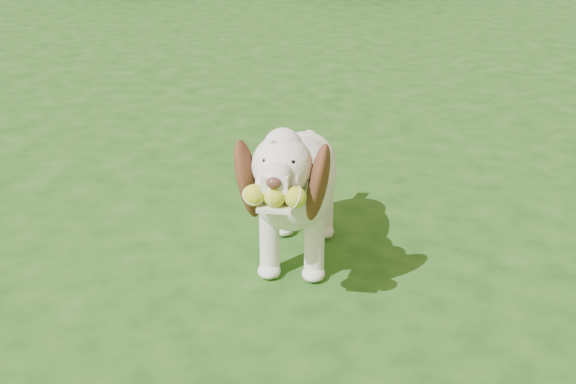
# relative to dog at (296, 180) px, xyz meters

# --- Properties ---
(ground) EXTENTS (80.00, 80.00, 0.00)m
(ground) POSITION_rel_dog_xyz_m (-0.38, -0.21, -0.43)
(ground) COLOR #194112
(ground) RESTS_ON ground
(dog) EXTENTS (0.52, 1.23, 0.80)m
(dog) POSITION_rel_dog_xyz_m (0.00, 0.00, 0.00)
(dog) COLOR white
(dog) RESTS_ON ground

